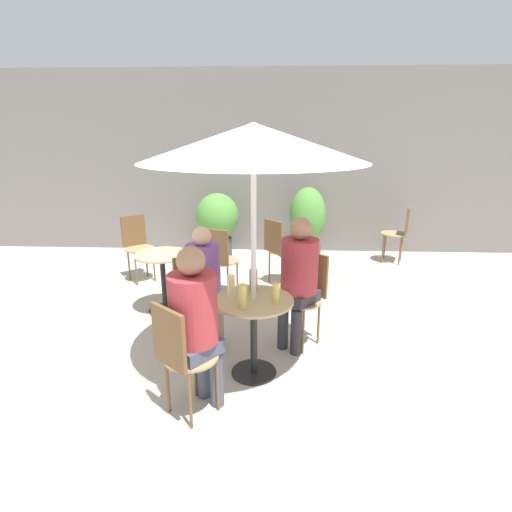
# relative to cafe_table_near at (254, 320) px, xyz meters

# --- Properties ---
(ground_plane) EXTENTS (20.00, 20.00, 0.00)m
(ground_plane) POSITION_rel_cafe_table_near_xyz_m (-0.07, -0.21, -0.51)
(ground_plane) COLOR #B2A899
(storefront_wall) EXTENTS (10.00, 0.06, 3.00)m
(storefront_wall) POSITION_rel_cafe_table_near_xyz_m (-0.07, 3.83, 0.99)
(storefront_wall) COLOR slate
(storefront_wall) RESTS_ON ground_plane
(cafe_table_near) EXTENTS (0.67, 0.67, 0.70)m
(cafe_table_near) POSITION_rel_cafe_table_near_xyz_m (0.00, 0.00, 0.00)
(cafe_table_near) COLOR black
(cafe_table_near) RESTS_ON ground_plane
(cafe_table_far) EXTENTS (0.61, 0.61, 0.70)m
(cafe_table_far) POSITION_rel_cafe_table_near_xyz_m (-1.11, 1.22, -0.02)
(cafe_table_far) COLOR black
(cafe_table_far) RESTS_ON ground_plane
(bistro_chair_0) EXTENTS (0.46, 0.46, 0.91)m
(bistro_chair_0) POSITION_rel_cafe_table_near_xyz_m (0.49, 0.59, 0.04)
(bistro_chair_0) COLOR #997F56
(bistro_chair_0) RESTS_ON ground_plane
(bistro_chair_1) EXTENTS (0.46, 0.46, 0.91)m
(bistro_chair_1) POSITION_rel_cafe_table_near_xyz_m (-0.59, 0.49, 0.04)
(bistro_chair_1) COLOR #997F56
(bistro_chair_1) RESTS_ON ground_plane
(bistro_chair_2) EXTENTS (0.46, 0.46, 0.91)m
(bistro_chair_2) POSITION_rel_cafe_table_near_xyz_m (-0.49, -0.59, 0.04)
(bistro_chair_2) COLOR #997F56
(bistro_chair_2) RESTS_ON ground_plane
(bistro_chair_3) EXTENTS (0.44, 0.43, 0.91)m
(bistro_chair_3) POSITION_rel_cafe_table_near_xyz_m (2.16, 3.19, 0.04)
(bistro_chair_3) COLOR #997F56
(bistro_chair_3) RESTS_ON ground_plane
(bistro_chair_4) EXTENTS (0.46, 0.46, 0.91)m
(bistro_chair_4) POSITION_rel_cafe_table_near_xyz_m (0.22, 2.14, 0.04)
(bistro_chair_4) COLOR #997F56
(bistro_chair_4) RESTS_ON ground_plane
(bistro_chair_5) EXTENTS (0.46, 0.46, 0.91)m
(bistro_chair_5) POSITION_rel_cafe_table_near_xyz_m (-1.76, 2.27, 0.04)
(bistro_chair_5) COLOR #997F56
(bistro_chair_5) RESTS_ON ground_plane
(bistro_chair_6) EXTENTS (0.43, 0.44, 0.91)m
(bistro_chair_6) POSITION_rel_cafe_table_near_xyz_m (-0.51, 1.64, 0.04)
(bistro_chair_6) COLOR #997F56
(bistro_chair_6) RESTS_ON ground_plane
(seated_person_0) EXTENTS (0.44, 0.44, 1.29)m
(seated_person_0) POSITION_rel_cafe_table_near_xyz_m (0.39, 0.48, 0.25)
(seated_person_0) COLOR #2D2D33
(seated_person_0) RESTS_ON ground_plane
(seated_person_1) EXTENTS (0.40, 0.39, 1.22)m
(seated_person_1) POSITION_rel_cafe_table_near_xyz_m (-0.48, 0.39, 0.22)
(seated_person_1) COLOR gray
(seated_person_1) RESTS_ON ground_plane
(seated_person_2) EXTENTS (0.44, 0.44, 1.29)m
(seated_person_2) POSITION_rel_cafe_table_near_xyz_m (-0.39, -0.48, 0.25)
(seated_person_2) COLOR #42475B
(seated_person_2) RESTS_ON ground_plane
(beer_glass_0) EXTENTS (0.07, 0.07, 0.20)m
(beer_glass_0) POSITION_rel_cafe_table_near_xyz_m (-0.08, -0.18, 0.29)
(beer_glass_0) COLOR #DBC65B
(beer_glass_0) RESTS_ON cafe_table_near
(beer_glass_1) EXTENTS (0.06, 0.06, 0.17)m
(beer_glass_1) POSITION_rel_cafe_table_near_xyz_m (0.18, -0.07, 0.27)
(beer_glass_1) COLOR #DBC65B
(beer_glass_1) RESTS_ON cafe_table_near
(beer_glass_2) EXTENTS (0.07, 0.07, 0.19)m
(beer_glass_2) POSITION_rel_cafe_table_near_xyz_m (-0.01, 0.19, 0.28)
(beer_glass_2) COLOR #B28433
(beer_glass_2) RESTS_ON cafe_table_near
(beer_glass_3) EXTENTS (0.06, 0.06, 0.20)m
(beer_glass_3) POSITION_rel_cafe_table_near_xyz_m (-0.19, 0.03, 0.29)
(beer_glass_3) COLOR beige
(beer_glass_3) RESTS_ON cafe_table_near
(potted_plant_0) EXTENTS (0.70, 0.70, 1.07)m
(potted_plant_0) POSITION_rel_cafe_table_near_xyz_m (-0.77, 3.35, 0.10)
(potted_plant_0) COLOR #47423D
(potted_plant_0) RESTS_ON ground_plane
(potted_plant_1) EXTENTS (0.58, 0.58, 1.19)m
(potted_plant_1) POSITION_rel_cafe_table_near_xyz_m (0.69, 3.28, 0.12)
(potted_plant_1) COLOR brown
(potted_plant_1) RESTS_ON ground_plane
(umbrella) EXTENTS (1.71, 1.71, 2.09)m
(umbrella) POSITION_rel_cafe_table_near_xyz_m (0.00, 0.00, 1.43)
(umbrella) COLOR silver
(umbrella) RESTS_ON ground_plane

